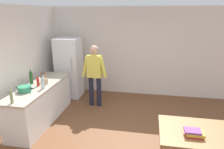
{
  "coord_description": "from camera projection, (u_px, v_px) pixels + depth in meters",
  "views": [
    {
      "loc": [
        0.48,
        -3.29,
        2.54
      ],
      "look_at": [
        -0.38,
        1.38,
        1.08
      ],
      "focal_mm": 32.85,
      "sensor_mm": 36.0,
      "label": 1
    }
  ],
  "objects": [
    {
      "name": "cooking_pot",
      "position": [
        25.0,
        89.0,
        4.38
      ],
      "size": [
        0.4,
        0.28,
        0.12
      ],
      "color": "#2D845B",
      "rests_on": "kitchen_counter"
    },
    {
      "name": "wall_back",
      "position": [
        134.0,
        52.0,
        6.34
      ],
      "size": [
        6.4,
        0.12,
        2.7
      ],
      "primitive_type": "cube",
      "color": "silver",
      "rests_on": "ground_plane"
    },
    {
      "name": "bottle_vinegar_tall",
      "position": [
        11.0,
        96.0,
        3.8
      ],
      "size": [
        0.06,
        0.06,
        0.32
      ],
      "color": "gray",
      "rests_on": "kitchen_counter"
    },
    {
      "name": "person",
      "position": [
        95.0,
        72.0,
        5.53
      ],
      "size": [
        0.7,
        0.22,
        1.7
      ],
      "color": "#1E1E2D",
      "rests_on": "ground_plane"
    },
    {
      "name": "bottle_water_clear",
      "position": [
        43.0,
        83.0,
        4.54
      ],
      "size": [
        0.07,
        0.07,
        0.3
      ],
      "color": "silver",
      "rests_on": "kitchen_counter"
    },
    {
      "name": "kitchen_counter",
      "position": [
        41.0,
        103.0,
        4.89
      ],
      "size": [
        0.64,
        2.2,
        0.9
      ],
      "color": "white",
      "rests_on": "ground_plane"
    },
    {
      "name": "bottle_wine_green",
      "position": [
        31.0,
        78.0,
        4.83
      ],
      "size": [
        0.08,
        0.08,
        0.34
      ],
      "color": "#1E5123",
      "rests_on": "kitchen_counter"
    },
    {
      "name": "bottle_sauce_red",
      "position": [
        38.0,
        82.0,
        4.71
      ],
      "size": [
        0.06,
        0.06,
        0.24
      ],
      "color": "#B22319",
      "rests_on": "kitchen_counter"
    },
    {
      "name": "utensil_jar",
      "position": [
        46.0,
        81.0,
        4.82
      ],
      "size": [
        0.11,
        0.11,
        0.32
      ],
      "color": "tan",
      "rests_on": "kitchen_counter"
    },
    {
      "name": "book_stack",
      "position": [
        194.0,
        133.0,
        3.07
      ],
      "size": [
        0.29,
        0.19,
        0.1
      ],
      "color": "#B22D28",
      "rests_on": "dining_table"
    },
    {
      "name": "bottle_beer_brown",
      "position": [
        42.0,
        79.0,
        4.9
      ],
      "size": [
        0.06,
        0.06,
        0.26
      ],
      "color": "#5B3314",
      "rests_on": "kitchen_counter"
    },
    {
      "name": "refrigerator",
      "position": [
        69.0,
        68.0,
        6.24
      ],
      "size": [
        0.7,
        0.67,
        1.8
      ],
      "color": "white",
      "rests_on": "ground_plane"
    },
    {
      "name": "dining_table",
      "position": [
        205.0,
        137.0,
        3.2
      ],
      "size": [
        1.4,
        0.9,
        0.75
      ],
      "color": "olive",
      "rests_on": "ground_plane"
    }
  ]
}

